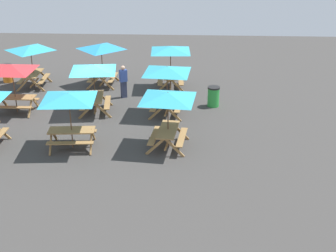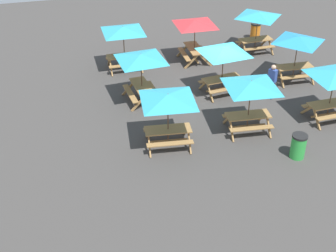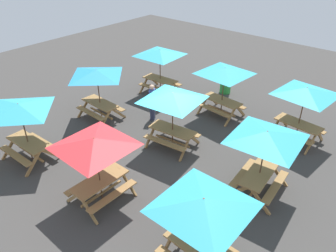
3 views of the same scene
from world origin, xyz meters
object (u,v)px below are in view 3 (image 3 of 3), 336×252
(picnic_table_4, at_px, (266,140))
(person_standing, at_px, (152,101))
(picnic_table_0, at_px, (224,74))
(picnic_table_6, at_px, (160,56))
(picnic_table_8, at_px, (97,77))
(picnic_table_3, at_px, (173,101))
(trash_bin_green, at_px, (226,84))
(picnic_table_7, at_px, (203,209))
(picnic_table_1, at_px, (20,112))
(picnic_table_5, at_px, (95,147))
(picnic_table_2, at_px, (306,95))

(picnic_table_4, distance_m, person_standing, 6.00)
(person_standing, bearing_deg, picnic_table_0, 105.79)
(picnic_table_6, relative_size, picnic_table_8, 1.21)
(picnic_table_3, height_order, person_standing, picnic_table_3)
(picnic_table_0, xyz_separation_m, picnic_table_4, (3.65, -3.56, 0.00))
(picnic_table_4, xyz_separation_m, picnic_table_6, (-7.34, 3.55, 0.00))
(picnic_table_8, distance_m, trash_bin_green, 6.70)
(picnic_table_8, bearing_deg, trash_bin_green, 66.30)
(picnic_table_6, xyz_separation_m, picnic_table_7, (7.51, -7.03, 0.00))
(picnic_table_3, bearing_deg, picnic_table_0, 81.05)
(picnic_table_0, bearing_deg, picnic_table_7, -56.57)
(picnic_table_6, relative_size, person_standing, 1.69)
(picnic_table_7, bearing_deg, picnic_table_3, 136.79)
(picnic_table_3, xyz_separation_m, picnic_table_8, (-3.87, -0.35, 0.00))
(picnic_table_4, relative_size, picnic_table_8, 1.21)
(picnic_table_1, bearing_deg, picnic_table_4, 25.80)
(picnic_table_1, bearing_deg, picnic_table_6, 88.94)
(picnic_table_0, height_order, person_standing, picnic_table_0)
(picnic_table_5, xyz_separation_m, trash_bin_green, (-1.22, 9.25, -1.49))
(picnic_table_1, distance_m, picnic_table_2, 10.30)
(picnic_table_1, height_order, person_standing, picnic_table_1)
(picnic_table_5, bearing_deg, picnic_table_7, -89.01)
(picnic_table_2, distance_m, picnic_table_7, 7.27)
(picnic_table_2, bearing_deg, picnic_table_8, -146.11)
(picnic_table_8, bearing_deg, person_standing, 38.99)
(picnic_table_7, bearing_deg, picnic_table_1, -177.38)
(picnic_table_0, relative_size, picnic_table_1, 1.21)
(picnic_table_0, bearing_deg, picnic_table_6, -174.97)
(picnic_table_0, height_order, picnic_table_5, same)
(picnic_table_3, height_order, trash_bin_green, picnic_table_3)
(picnic_table_5, xyz_separation_m, picnic_table_8, (-4.06, 3.36, 0.00))
(picnic_table_1, bearing_deg, person_standing, 72.10)
(picnic_table_7, distance_m, person_standing, 7.67)
(picnic_table_5, relative_size, person_standing, 1.69)
(picnic_table_4, relative_size, person_standing, 1.69)
(picnic_table_4, bearing_deg, picnic_table_0, 40.87)
(picnic_table_3, relative_size, person_standing, 1.68)
(picnic_table_3, relative_size, picnic_table_4, 1.00)
(picnic_table_2, xyz_separation_m, picnic_table_4, (0.24, -3.78, 0.00))
(picnic_table_2, distance_m, person_standing, 6.17)
(picnic_table_0, bearing_deg, person_standing, -127.59)
(picnic_table_1, distance_m, picnic_table_6, 7.38)
(trash_bin_green, bearing_deg, picnic_table_8, -115.76)
(picnic_table_3, relative_size, picnic_table_6, 0.99)
(picnic_table_3, bearing_deg, picnic_table_8, 177.86)
(picnic_table_8, bearing_deg, picnic_table_7, -21.10)
(picnic_table_2, xyz_separation_m, picnic_table_6, (-7.10, -0.22, 0.00))
(picnic_table_0, distance_m, picnic_table_2, 3.42)
(trash_bin_green, bearing_deg, picnic_table_0, -62.61)
(picnic_table_3, xyz_separation_m, picnic_table_4, (3.75, -0.21, 0.00))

